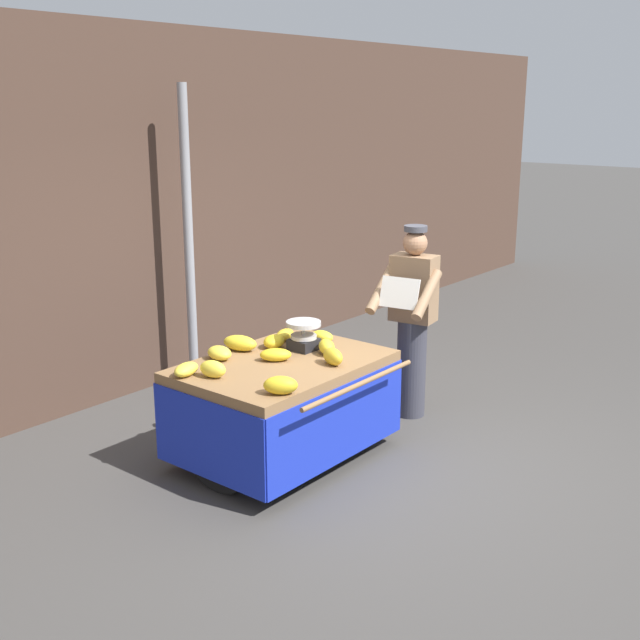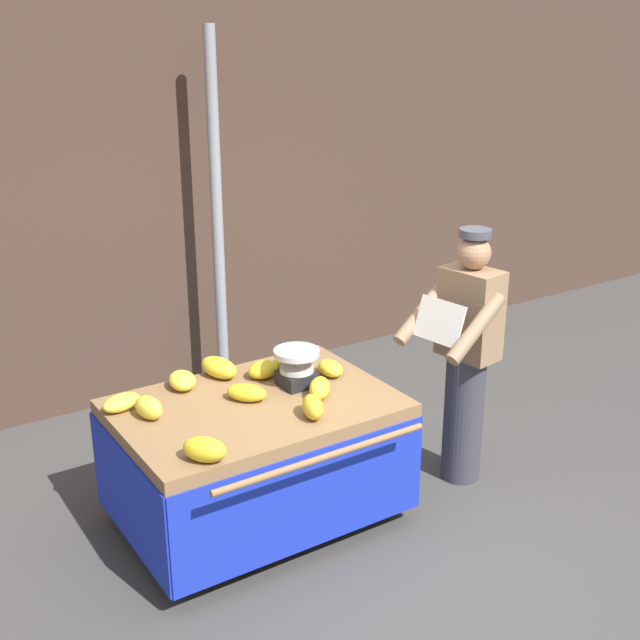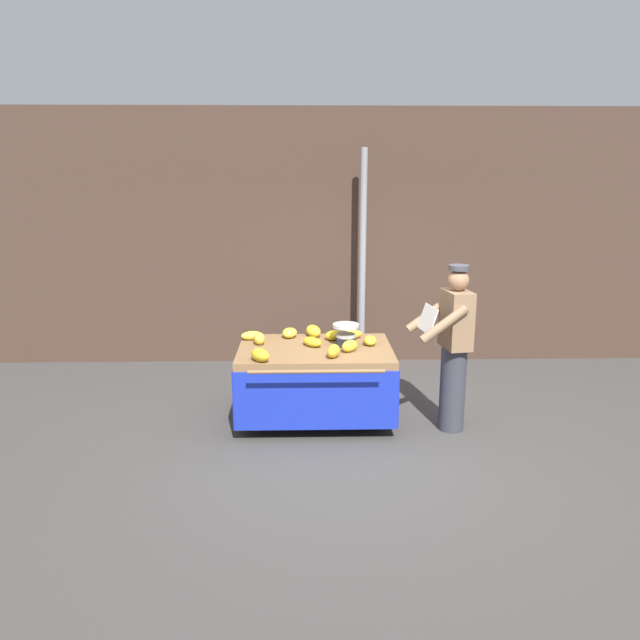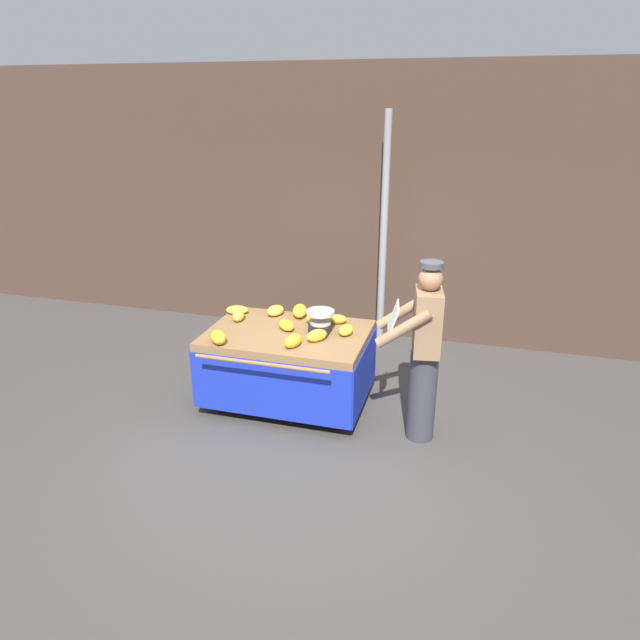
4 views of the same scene
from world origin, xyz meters
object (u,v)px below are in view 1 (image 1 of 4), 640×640
object	(u,v)px
weighing_scale	(304,336)
banana_bunch_4	(274,341)
banana_cart	(283,388)
banana_bunch_10	(240,343)
banana_bunch_9	(213,369)
vendor_person	(412,321)
banana_bunch_6	(276,355)
banana_bunch_1	(327,347)
banana_bunch_5	(219,353)
banana_bunch_8	(333,356)
banana_bunch_0	(322,336)
banana_bunch_7	(281,385)
street_pole	(189,243)
banana_bunch_2	(186,369)
banana_bunch_3	(285,335)

from	to	relation	value
weighing_scale	banana_bunch_4	xyz separation A→B (m)	(-0.11, 0.22, -0.07)
banana_cart	banana_bunch_10	size ratio (longest dim) A/B	5.59
banana_bunch_9	vendor_person	xyz separation A→B (m)	(1.98, -0.43, 0.00)
banana_bunch_6	banana_bunch_1	bearing A→B (deg)	-27.43
banana_bunch_1	banana_bunch_10	xyz separation A→B (m)	(-0.36, 0.60, 0.00)
banana_bunch_10	banana_bunch_5	bearing A→B (deg)	-171.73
banana_bunch_8	vendor_person	world-z (taller)	vendor_person
banana_bunch_0	banana_bunch_7	distance (m)	1.25
weighing_scale	banana_bunch_9	distance (m)	0.93
banana_bunch_8	banana_bunch_1	bearing A→B (deg)	48.80
banana_bunch_0	banana_bunch_7	world-z (taller)	banana_bunch_7
street_pole	banana_bunch_2	distance (m)	2.04
vendor_person	banana_bunch_7	bearing A→B (deg)	-174.66
banana_bunch_7	vendor_person	world-z (taller)	vendor_person
weighing_scale	banana_bunch_3	distance (m)	0.31
weighing_scale	banana_bunch_10	world-z (taller)	weighing_scale
banana_bunch_2	banana_bunch_3	bearing A→B (deg)	1.30
banana_bunch_2	banana_bunch_5	size ratio (longest dim) A/B	1.06
banana_bunch_6	banana_bunch_10	bearing A→B (deg)	87.51
weighing_scale	banana_bunch_2	distance (m)	1.05
banana_bunch_10	vendor_person	world-z (taller)	vendor_person
banana_bunch_0	banana_bunch_10	world-z (taller)	banana_bunch_10
banana_cart	banana_bunch_0	world-z (taller)	banana_bunch_0
weighing_scale	banana_bunch_8	size ratio (longest dim) A/B	1.32
banana_cart	banana_bunch_3	distance (m)	0.61
banana_bunch_6	banana_bunch_7	world-z (taller)	banana_bunch_7
banana_bunch_3	banana_bunch_10	xyz separation A→B (m)	(-0.43, 0.10, 0.01)
banana_bunch_2	banana_bunch_4	world-z (taller)	banana_bunch_4
street_pole	banana_cart	size ratio (longest dim) A/B	1.78
banana_bunch_3	vendor_person	distance (m)	1.15
banana_bunch_1	banana_bunch_5	xyz separation A→B (m)	(-0.63, 0.56, -0.01)
banana_cart	banana_bunch_10	world-z (taller)	banana_bunch_10
banana_cart	banana_bunch_7	distance (m)	0.76
banana_bunch_0	banana_bunch_8	distance (m)	0.60
banana_bunch_0	banana_bunch_4	world-z (taller)	banana_bunch_4
street_pole	banana_bunch_10	xyz separation A→B (m)	(-0.66, -1.30, -0.58)
banana_bunch_7	banana_bunch_10	bearing A→B (deg)	59.72
banana_bunch_1	street_pole	bearing A→B (deg)	81.15
banana_bunch_9	weighing_scale	bearing A→B (deg)	-4.95
banana_bunch_3	banana_bunch_10	size ratio (longest dim) A/B	0.72
banana_bunch_2	banana_bunch_7	distance (m)	0.80
street_pole	banana_bunch_8	size ratio (longest dim) A/B	13.62
banana_bunch_2	banana_bunch_3	world-z (taller)	banana_bunch_3
vendor_person	banana_bunch_3	bearing A→B (deg)	146.79
banana_bunch_7	banana_bunch_8	bearing A→B (deg)	8.76
banana_cart	banana_bunch_10	distance (m)	0.53
banana_bunch_4	banana_bunch_7	bearing A→B (deg)	-135.40
weighing_scale	banana_bunch_7	size ratio (longest dim) A/B	1.18
banana_bunch_2	banana_bunch_6	distance (m)	0.72
banana_bunch_2	vendor_person	xyz separation A→B (m)	(2.08, -0.61, 0.02)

